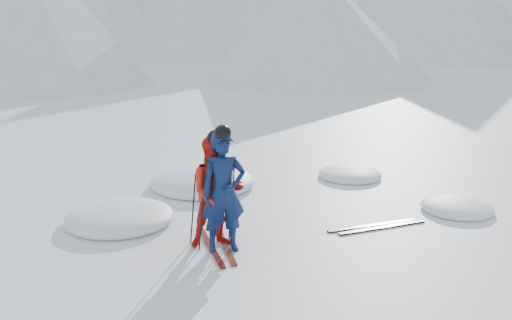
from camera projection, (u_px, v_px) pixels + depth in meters
name	position (u px, v px, depth m)	size (l,w,h in m)	color
ground	(333.00, 217.00, 9.80)	(160.00, 160.00, 0.00)	white
skier_blue	(224.00, 193.00, 8.16)	(0.68, 0.45, 1.86)	#0B1A44
skier_red	(216.00, 192.00, 8.36)	(0.85, 0.66, 1.75)	red
pole_blue_left	(202.00, 212.00, 8.24)	(0.02, 0.02, 1.24)	black
pole_blue_right	(232.00, 205.00, 8.56)	(0.02, 0.02, 1.24)	black
pole_red_left	(193.00, 208.00, 8.52)	(0.02, 0.02, 1.17)	black
pole_red_right	(231.00, 205.00, 8.69)	(0.02, 0.02, 1.17)	black
ski_worn_left	(210.00, 246.00, 8.52)	(0.09, 1.70, 0.03)	black
ski_worn_right	(224.00, 243.00, 8.62)	(0.09, 1.70, 0.03)	black
ski_loose_a	(372.00, 226.00, 9.35)	(0.09, 1.70, 0.03)	black
ski_loose_b	(382.00, 228.00, 9.26)	(0.09, 1.70, 0.03)	black
snow_lumps	(226.00, 196.00, 10.97)	(7.43, 5.32, 0.49)	white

